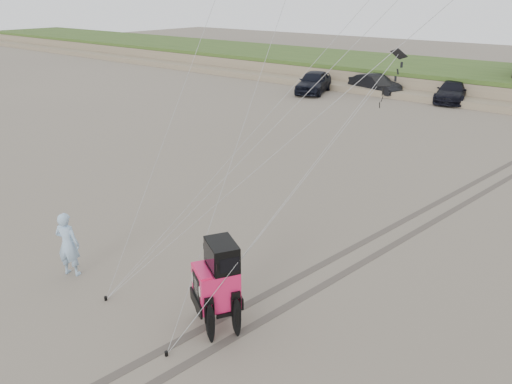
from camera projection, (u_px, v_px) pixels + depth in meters
ground at (187, 323)px, 12.67m from camera, size 160.00×160.00×0.00m
truck_a at (314, 82)px, 40.92m from camera, size 3.63×5.64×1.79m
truck_b at (375, 84)px, 40.72m from camera, size 4.93×2.92×1.54m
truck_c at (452, 92)px, 37.70m from camera, size 3.13×5.54×1.51m
jeep at (216, 294)px, 12.24m from camera, size 4.32×5.37×1.85m
man at (68, 244)px, 14.49m from camera, size 0.85×0.73×1.98m
stake_main at (106, 298)px, 13.56m from camera, size 0.08×0.08×0.12m
stake_aux at (166, 354)px, 11.49m from camera, size 0.08×0.08×0.12m
tire_tracks at (395, 234)px, 17.26m from camera, size 5.22×29.74×0.01m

